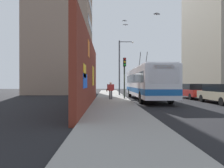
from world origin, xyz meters
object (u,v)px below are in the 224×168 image
Objects in this scene: city_bus at (146,82)px; pedestrian_midblock at (111,89)px; traffic_light at (124,71)px; parked_car_red at (192,91)px; street_lamp at (121,64)px; parked_car_champagne at (221,93)px.

city_bus reaches higher than pedestrian_midblock.
parked_car_red is at bearing -77.65° from traffic_light.
street_lamp is (5.94, 2.03, 2.39)m from city_bus.
traffic_light is 6.22m from street_lamp.
city_bus reaches higher than parked_car_champagne.
traffic_light reaches higher than parked_car_champagne.
pedestrian_midblock is 0.23× the size of street_lamp.
parked_car_red is 2.99× the size of pedestrian_midblock.
street_lamp is (4.48, 7.23, 3.29)m from parked_car_red.
parked_car_champagne is 0.66× the size of street_lamp.
parked_car_red is (1.47, -5.20, -0.91)m from city_bus.
traffic_light is at bearing 178.91° from street_lamp.
street_lamp is at bearing 18.90° from city_bus.
traffic_light is 0.57× the size of street_lamp.
city_bus is 3.03× the size of traffic_light.
street_lamp is at bearing -1.09° from traffic_light.
pedestrian_midblock is (2.80, 8.72, 0.24)m from parked_car_champagne.
city_bus is 2.52× the size of parked_car_red.
parked_car_champagne is at bearing -107.79° from pedestrian_midblock.
traffic_light is at bearing 93.83° from city_bus.
parked_car_champagne and parked_car_red have the same top height.
parked_car_champagne is 12.61m from street_lamp.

